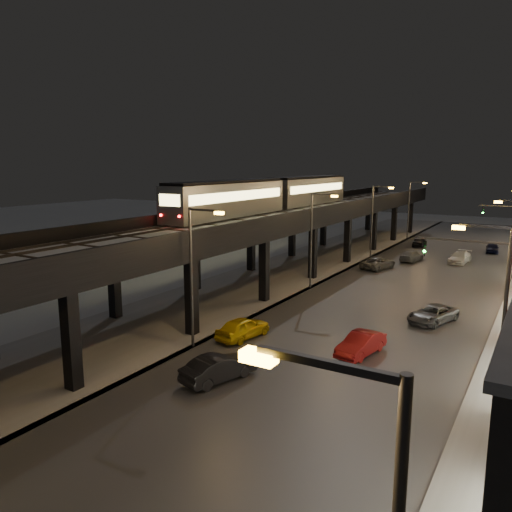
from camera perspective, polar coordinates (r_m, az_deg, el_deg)
The scene contains 23 objects.
ground at distance 24.46m, azimuth -25.95°, elevation -19.07°, with size 220.00×220.00×0.00m, color silver.
road_surface at distance 48.80m, azimuth 17.00°, elevation -3.74°, with size 17.00×120.00×0.06m, color #46474D.
under_viaduct_pavement at distance 53.47m, azimuth 2.83°, elevation -2.06°, with size 11.00×120.00×0.06m, color #9FA1A8.
elevated_viaduct at distance 49.79m, azimuth 1.18°, elevation 3.54°, with size 9.00×100.00×6.30m.
viaduct_trackbed at distance 49.81m, azimuth 1.25°, elevation 4.44°, with size 8.40×100.00×0.32m.
viaduct_parapet_streetside at distance 47.81m, azimuth 5.83°, elevation 4.69°, with size 0.30×100.00×1.10m, color black.
viaduct_parapet_far at distance 52.06m, azimuth -2.91°, elevation 5.20°, with size 0.30×100.00×1.10m, color black.
streetlight_left_1 at distance 31.27m, azimuth -7.04°, elevation -1.41°, with size 2.57×0.28×9.00m.
streetlight_right_1 at distance 25.02m, azimuth 25.96°, elevation -5.43°, with size 2.56×0.28×9.00m.
streetlight_left_2 at distance 46.59m, azimuth 6.64°, elevation 2.52°, with size 2.57×0.28×9.00m.
streetlight_left_3 at distance 63.34m, azimuth 13.36°, elevation 4.41°, with size 2.57×0.28×9.00m.
streetlight_left_4 at distance 80.62m, azimuth 17.25°, elevation 5.47°, with size 2.57×0.28×9.00m.
traffic_light_rig_a at distance 33.99m, azimuth 25.74°, elevation -2.70°, with size 6.10×0.34×7.00m.
subway_train at distance 56.05m, azimuth 2.05°, elevation 7.11°, with size 2.90×35.47×3.46m.
car_taxi at distance 33.92m, azimuth -1.51°, elevation -8.28°, with size 1.72×4.27×1.45m, color yellow.
car_near_white at distance 27.75m, azimuth -4.30°, elevation -12.73°, with size 1.51×4.34×1.43m, color black.
car_mid_silver at distance 57.48m, azimuth 13.76°, elevation -0.80°, with size 2.26×4.91×1.36m, color #5A5A5B.
car_mid_dark at distance 62.98m, azimuth 17.32°, elevation -0.06°, with size 1.75×4.31×1.25m, color slate.
car_far_white at distance 74.92m, azimuth 18.15°, elevation 1.55°, with size 1.59×3.94×1.34m, color black.
car_onc_silver at distance 31.80m, azimuth 11.89°, elevation -9.90°, with size 1.44×4.14×1.36m, color maroon.
car_onc_dark at distance 39.42m, azimuth 19.54°, elevation -6.35°, with size 2.09×4.54×1.26m, color #4F5258.
car_onc_white at distance 63.77m, azimuth 22.26°, elevation -0.20°, with size 1.87×4.59×1.33m, color silver.
car_onc_red at distance 72.89m, azimuth 25.40°, elevation 0.80°, with size 1.53×3.80×1.30m, color black.
Camera 1 is at (18.41, -11.13, 11.64)m, focal length 35.00 mm.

